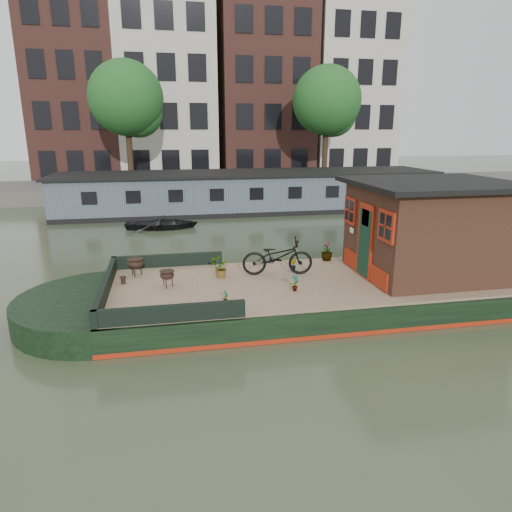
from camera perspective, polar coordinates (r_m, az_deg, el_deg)
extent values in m
plane|color=#2F3C26|center=(12.13, 11.21, -5.63)|extent=(120.00, 120.00, 0.00)
cube|color=black|center=(12.02, 11.28, -4.29)|extent=(12.00, 4.00, 0.60)
cylinder|color=black|center=(11.28, -18.41, -6.17)|extent=(4.00, 4.00, 0.60)
cube|color=#9A210E|center=(12.11, 11.22, -5.36)|extent=(12.02, 4.02, 0.10)
cube|color=#9F8562|center=(11.92, 11.37, -2.82)|extent=(11.80, 3.80, 0.05)
cube|color=black|center=(11.09, -18.23, -3.63)|extent=(0.12, 4.00, 0.35)
cube|color=black|center=(12.83, -10.97, -0.54)|extent=(3.00, 0.12, 0.35)
cube|color=black|center=(9.19, -10.73, -7.09)|extent=(3.00, 0.12, 0.35)
cube|color=black|center=(12.61, 20.95, 3.00)|extent=(3.50, 3.00, 2.30)
cube|color=black|center=(12.43, 21.50, 8.44)|extent=(4.00, 3.50, 0.12)
cube|color=#9A210E|center=(11.82, 13.50, 1.82)|extent=(0.06, 0.80, 1.90)
cube|color=black|center=(11.82, 13.40, 1.58)|extent=(0.04, 0.64, 1.70)
cube|color=#9A210E|center=(10.77, 15.99, 3.60)|extent=(0.06, 0.72, 0.72)
cube|color=#9A210E|center=(12.64, 11.72, 5.58)|extent=(0.06, 0.72, 0.72)
imported|color=black|center=(11.84, 2.70, -0.09)|extent=(1.89, 0.86, 0.96)
imported|color=#A2462E|center=(10.72, 4.87, -3.36)|extent=(0.26, 0.22, 0.41)
imported|color=brown|center=(12.25, 4.66, -1.15)|extent=(0.18, 0.20, 0.32)
imported|color=#A05D2E|center=(11.68, -4.50, -1.51)|extent=(0.49, 0.44, 0.50)
imported|color=brown|center=(13.32, 8.86, 0.65)|extent=(0.36, 0.36, 0.57)
imported|color=maroon|center=(9.99, -3.84, -5.10)|extent=(0.18, 0.19, 0.30)
cylinder|color=black|center=(11.69, -16.28, -2.92)|extent=(0.16, 0.16, 0.18)
cylinder|color=black|center=(9.43, -8.32, -6.89)|extent=(0.17, 0.17, 0.19)
imported|color=black|center=(21.06, -11.67, 4.34)|extent=(3.45, 2.63, 0.67)
cube|color=#505C6B|center=(25.04, -0.83, 7.96)|extent=(20.00, 4.00, 2.00)
cube|color=black|center=(24.93, -0.84, 10.35)|extent=(20.40, 4.40, 0.12)
cube|color=black|center=(25.18, -0.82, 5.97)|extent=(20.00, 4.05, 0.24)
cube|color=#47443F|center=(31.48, -2.98, 8.50)|extent=(60.00, 6.00, 0.90)
cube|color=brown|center=(38.53, -21.41, 19.31)|extent=(6.00, 8.00, 15.00)
cube|color=#B7B2A3|center=(38.13, -11.19, 21.22)|extent=(7.00, 8.00, 16.50)
cube|color=brown|center=(38.89, 0.73, 20.64)|extent=(7.00, 8.00, 15.50)
cube|color=#B7B2A3|center=(40.92, 11.03, 20.47)|extent=(6.50, 8.00, 16.00)
cylinder|color=#332316|center=(29.53, -15.49, 12.28)|extent=(0.36, 0.36, 4.00)
sphere|color=#154118|center=(29.55, -15.96, 18.47)|extent=(4.40, 4.40, 4.40)
sphere|color=#154118|center=(29.77, -14.59, 16.99)|extent=(3.00, 3.00, 3.00)
cylinder|color=#332316|center=(31.25, 8.61, 12.81)|extent=(0.36, 0.36, 4.00)
sphere|color=#154118|center=(31.27, 8.85, 18.67)|extent=(4.40, 4.40, 4.40)
sphere|color=#154118|center=(31.72, 9.67, 17.14)|extent=(3.00, 3.00, 3.00)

